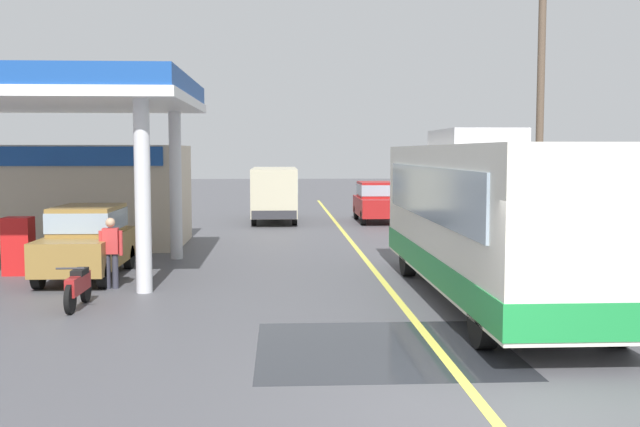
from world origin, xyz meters
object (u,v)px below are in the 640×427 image
(minibus_opposing_lane, at_px, (274,189))
(motorcycle_parked_forecourt, at_px, (78,286))
(car_at_pump, at_px, (87,238))
(coach_bus_main, at_px, (486,221))
(pedestrian_near_pump, at_px, (111,249))
(car_trailing_behind_bus, at_px, (376,200))

(minibus_opposing_lane, height_order, motorcycle_parked_forecourt, minibus_opposing_lane)
(minibus_opposing_lane, bearing_deg, car_at_pump, -106.75)
(coach_bus_main, xyz_separation_m, car_at_pump, (-9.26, 3.49, -0.71))
(minibus_opposing_lane, distance_m, pedestrian_near_pump, 17.44)
(coach_bus_main, distance_m, pedestrian_near_pump, 8.56)
(minibus_opposing_lane, relative_size, motorcycle_parked_forecourt, 3.41)
(coach_bus_main, relative_size, car_at_pump, 2.63)
(car_trailing_behind_bus, bearing_deg, coach_bus_main, -89.96)
(motorcycle_parked_forecourt, xyz_separation_m, pedestrian_near_pump, (0.20, 2.16, 0.49))
(car_at_pump, height_order, motorcycle_parked_forecourt, car_at_pump)
(minibus_opposing_lane, xyz_separation_m, car_trailing_behind_bus, (4.61, -0.60, -0.46))
(coach_bus_main, height_order, car_at_pump, coach_bus_main)
(car_at_pump, height_order, pedestrian_near_pump, car_at_pump)
(coach_bus_main, relative_size, minibus_opposing_lane, 1.80)
(minibus_opposing_lane, bearing_deg, coach_bus_main, -76.26)
(car_at_pump, relative_size, minibus_opposing_lane, 0.69)
(car_at_pump, xyz_separation_m, motorcycle_parked_forecourt, (0.75, -3.78, -0.57))
(minibus_opposing_lane, distance_m, motorcycle_parked_forecourt, 19.62)
(car_at_pump, bearing_deg, car_trailing_behind_bus, 58.01)
(minibus_opposing_lane, height_order, pedestrian_near_pump, minibus_opposing_lane)
(coach_bus_main, relative_size, car_trailing_behind_bus, 2.63)
(pedestrian_near_pump, relative_size, car_trailing_behind_bus, 0.40)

